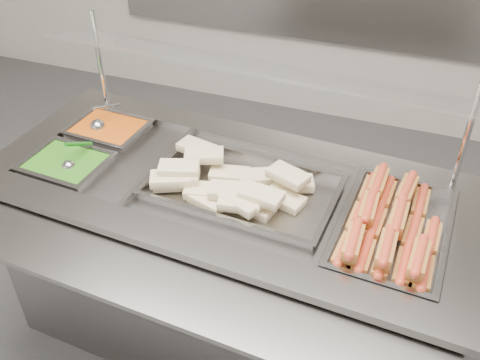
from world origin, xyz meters
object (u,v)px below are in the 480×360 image
(steam_counter, at_px, (229,265))
(ladle, at_px, (98,126))
(serving_spoon, at_px, (71,163))
(sneeze_guard, at_px, (252,70))
(pan_wraps, at_px, (242,191))
(pan_hotdogs, at_px, (392,235))

(steam_counter, distance_m, ladle, 0.81)
(ladle, relative_size, serving_spoon, 1.11)
(steam_counter, distance_m, serving_spoon, 0.76)
(sneeze_guard, bearing_deg, pan_wraps, -78.02)
(steam_counter, distance_m, pan_wraps, 0.42)
(steam_counter, bearing_deg, sneeze_guard, 86.64)
(sneeze_guard, xyz_separation_m, serving_spoon, (-0.62, -0.32, -0.34))
(ladle, bearing_deg, pan_hotdogs, -9.06)
(steam_counter, height_order, sneeze_guard, sneeze_guard)
(steam_counter, height_order, ladle, ladle)
(pan_wraps, distance_m, serving_spoon, 0.67)
(pan_wraps, xyz_separation_m, serving_spoon, (-0.66, -0.11, 0.04))
(ladle, bearing_deg, sneeze_guard, 3.95)
(pan_hotdogs, bearing_deg, sneeze_guard, 157.35)
(ladle, bearing_deg, serving_spoon, -79.35)
(sneeze_guard, distance_m, serving_spoon, 0.78)
(pan_hotdogs, distance_m, serving_spoon, 1.22)
(pan_hotdogs, relative_size, pan_wraps, 0.81)
(steam_counter, bearing_deg, pan_hotdogs, -3.37)
(pan_hotdogs, relative_size, ladle, 2.83)
(serving_spoon, bearing_deg, pan_wraps, 9.15)
(sneeze_guard, relative_size, ladle, 8.28)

